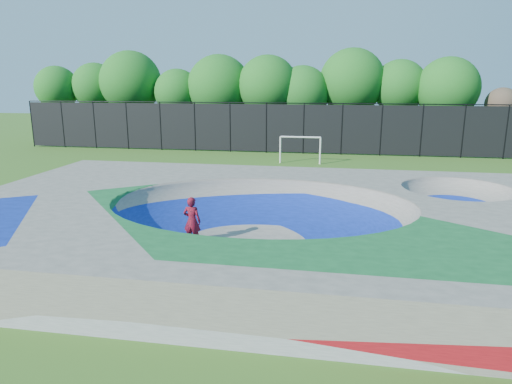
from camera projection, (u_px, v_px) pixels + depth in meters
ground at (261, 241)px, 16.68m from camera, size 120.00×120.00×0.00m
skate_deck at (261, 221)px, 16.50m from camera, size 22.00×14.00×1.50m
skater at (192, 221)px, 16.12m from camera, size 0.68×0.47×1.76m
skateboard at (193, 244)px, 16.32m from camera, size 0.79×0.25×0.05m
soccer_goal at (300, 145)px, 32.05m from camera, size 2.93×0.12×1.94m
fence at (304, 128)px, 36.28m from camera, size 48.09×0.09×4.04m
treeline at (325, 87)px, 39.70m from camera, size 52.51×6.96×8.53m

